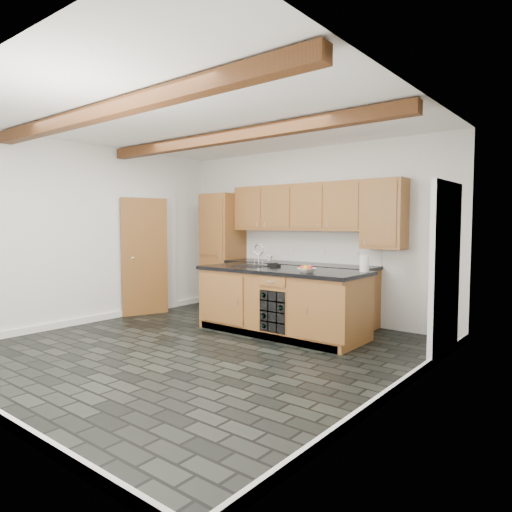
{
  "coord_description": "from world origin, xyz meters",
  "views": [
    {
      "loc": [
        4.03,
        -3.93,
        1.55
      ],
      "look_at": [
        0.24,
        0.8,
        1.13
      ],
      "focal_mm": 32.0,
      "sensor_mm": 36.0,
      "label": 1
    }
  ],
  "objects_px": {
    "paper_towel": "(364,264)",
    "kitchen_scale": "(274,265)",
    "island": "(281,301)",
    "fruit_bowl": "(307,270)"
  },
  "relations": [
    {
      "from": "paper_towel",
      "to": "kitchen_scale",
      "type": "bearing_deg",
      "value": -174.31
    },
    {
      "from": "kitchen_scale",
      "to": "island",
      "type": "bearing_deg",
      "value": -30.28
    },
    {
      "from": "island",
      "to": "paper_towel",
      "type": "xyz_separation_m",
      "value": [
        1.11,
        0.32,
        0.57
      ]
    },
    {
      "from": "kitchen_scale",
      "to": "paper_towel",
      "type": "distance_m",
      "value": 1.38
    },
    {
      "from": "paper_towel",
      "to": "island",
      "type": "bearing_deg",
      "value": -164.12
    },
    {
      "from": "fruit_bowl",
      "to": "paper_towel",
      "type": "bearing_deg",
      "value": 42.75
    },
    {
      "from": "island",
      "to": "kitchen_scale",
      "type": "relative_size",
      "value": 13.18
    },
    {
      "from": "island",
      "to": "paper_towel",
      "type": "relative_size",
      "value": 11.44
    },
    {
      "from": "fruit_bowl",
      "to": "island",
      "type": "bearing_deg",
      "value": 160.05
    },
    {
      "from": "paper_towel",
      "to": "fruit_bowl",
      "type": "bearing_deg",
      "value": -137.25
    }
  ]
}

